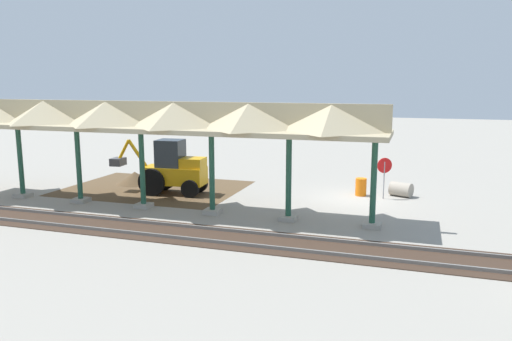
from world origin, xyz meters
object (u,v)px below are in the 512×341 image
stop_sign (384,170)px  traffic_barrel (361,187)px  concrete_pipe (401,189)px  backhoe (172,170)px

stop_sign → traffic_barrel: 1.58m
stop_sign → concrete_pipe: size_ratio=1.64×
concrete_pipe → stop_sign: bearing=45.9°
stop_sign → backhoe: size_ratio=0.40×
backhoe → concrete_pipe: size_ratio=4.11×
stop_sign → traffic_barrel: (1.15, -0.38, -1.02)m
backhoe → traffic_barrel: 9.76m
backhoe → concrete_pipe: bearing=-165.2°
backhoe → traffic_barrel: backhoe is taller
backhoe → traffic_barrel: size_ratio=5.73×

